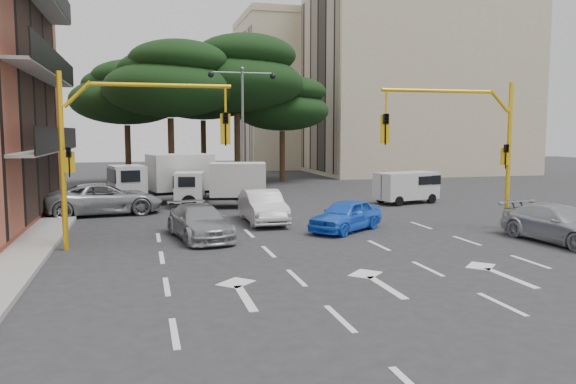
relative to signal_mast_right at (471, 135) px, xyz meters
name	(u,v)px	position (x,y,z in m)	size (l,w,h in m)	color
ground	(325,249)	(-6.80, -1.99, -3.88)	(120.00, 120.00, 0.00)	#28282B
median_strip	(243,196)	(-6.80, 14.01, -3.81)	(1.40, 6.00, 0.15)	gray
apartment_beige_near	(417,76)	(13.15, 30.01, 5.47)	(20.20, 12.15, 18.70)	#C2BB92
apartment_beige_far	(311,93)	(6.15, 42.01, 4.47)	(16.20, 12.15, 16.70)	#C2BB92
pine_left_near	(171,79)	(-10.75, 19.96, 3.72)	(9.15, 9.15, 10.23)	#382616
pine_center	(238,74)	(-5.75, 21.96, 4.41)	(9.98, 9.98, 11.16)	#382616
pine_left_far	(127,93)	(-13.75, 23.96, 3.03)	(8.32, 8.32, 9.30)	#382616
pine_right	(283,104)	(-1.75, 23.96, 2.33)	(7.49, 7.49, 8.37)	#382616
pine_back	(203,88)	(-7.75, 26.96, 3.72)	(9.15, 9.15, 10.23)	#382616
signal_mast_right	(471,135)	(0.00, 0.00, 0.00)	(5.79, 0.37, 6.00)	yellow
signal_mast_left	(118,135)	(-13.61, 0.00, 0.00)	(5.79, 0.37, 6.00)	yellow
street_lamp_center	(243,108)	(-6.80, 14.01, 1.54)	(4.16, 0.36, 7.77)	slate
car_white_hatch	(263,206)	(-7.72, 4.01, -3.16)	(1.52, 4.37, 1.44)	silver
car_blue_compact	(346,215)	(-4.89, 1.10, -3.24)	(1.52, 3.77, 1.28)	blue
car_silver_wagon	(200,222)	(-10.80, 0.93, -3.25)	(1.78, 4.38, 1.27)	#989A9F
car_silver_cross_a	(105,199)	(-14.62, 8.35, -3.12)	(2.53, 5.49, 1.53)	#A2A4AA
car_silver_parked	(560,224)	(1.77, -3.12, -3.21)	(1.90, 4.67, 1.35)	#A9ADB1
van_white	(406,187)	(1.51, 8.56, -2.99)	(1.62, 3.57, 1.79)	silver
box_truck_a	(163,179)	(-11.72, 12.01, -2.51)	(2.35, 5.59, 2.75)	silver
box_truck_b	(222,185)	(-8.76, 9.51, -2.70)	(2.03, 4.82, 2.37)	white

